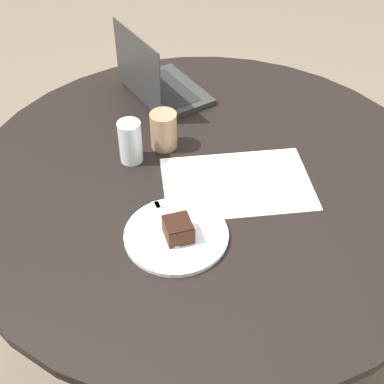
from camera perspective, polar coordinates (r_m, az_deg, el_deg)
ground_plane at (r=2.05m, az=1.12°, el=-13.49°), size 12.00×12.00×0.00m
dining_table at (r=1.59m, az=1.41°, el=-1.31°), size 1.37×1.37×0.72m
paper_document at (r=1.48m, az=4.82°, el=0.91°), size 0.45×0.34×0.00m
plate at (r=1.33m, az=-1.69°, el=-4.61°), size 0.26×0.26×0.01m
cake_slice at (r=1.30m, az=-1.48°, el=-3.97°), size 0.07×0.07×0.05m
fork at (r=1.36m, az=-3.04°, el=-2.85°), size 0.03×0.17×0.00m
coffee_glass at (r=1.58m, az=-3.04°, el=6.60°), size 0.08×0.08×0.11m
water_glass at (r=1.53m, az=-6.60°, el=5.35°), size 0.07×0.07×0.13m
laptop at (r=1.82m, az=-3.55°, el=11.39°), size 0.28×0.34×0.24m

